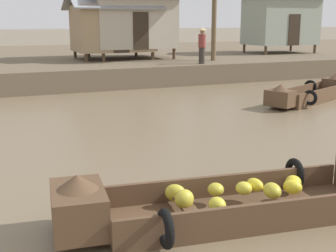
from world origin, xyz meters
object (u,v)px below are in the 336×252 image
at_px(fishing_skiff_distant, 310,93).
at_px(banana_boat, 239,198).
at_px(stilt_house_mid_left, 112,27).
at_px(stilt_house_mid_right, 130,20).
at_px(stilt_house_right, 281,19).
at_px(vendor_person, 202,43).

bearing_deg(fishing_skiff_distant, banana_boat, -135.33).
relative_size(stilt_house_mid_left, stilt_house_mid_right, 0.93).
bearing_deg(stilt_house_right, fishing_skiff_distant, -121.12).
xyz_separation_m(banana_boat, stilt_house_mid_right, (4.24, 17.85, 2.57)).
bearing_deg(stilt_house_right, vendor_person, -149.26).
relative_size(stilt_house_mid_right, stilt_house_right, 1.03).
height_order(fishing_skiff_distant, vendor_person, vendor_person).
distance_m(banana_boat, stilt_house_mid_right, 18.52).
xyz_separation_m(banana_boat, fishing_skiff_distant, (7.62, 7.54, -0.01)).
bearing_deg(vendor_person, fishing_skiff_distant, -77.35).
relative_size(stilt_house_mid_right, vendor_person, 2.92).
distance_m(fishing_skiff_distant, stilt_house_mid_right, 11.15).
distance_m(stilt_house_right, vendor_person, 9.04).
bearing_deg(stilt_house_mid_right, banana_boat, -103.36).
bearing_deg(stilt_house_mid_left, stilt_house_mid_right, 11.69).
xyz_separation_m(banana_boat, stilt_house_mid_left, (3.24, 17.64, 2.23)).
bearing_deg(fishing_skiff_distant, vendor_person, 102.65).
distance_m(fishing_skiff_distant, vendor_person, 6.31).
height_order(fishing_skiff_distant, stilt_house_right, stilt_house_right).
distance_m(stilt_house_mid_left, stilt_house_mid_right, 1.07).
relative_size(fishing_skiff_distant, stilt_house_right, 1.02).
relative_size(fishing_skiff_distant, stilt_house_mid_left, 1.06).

